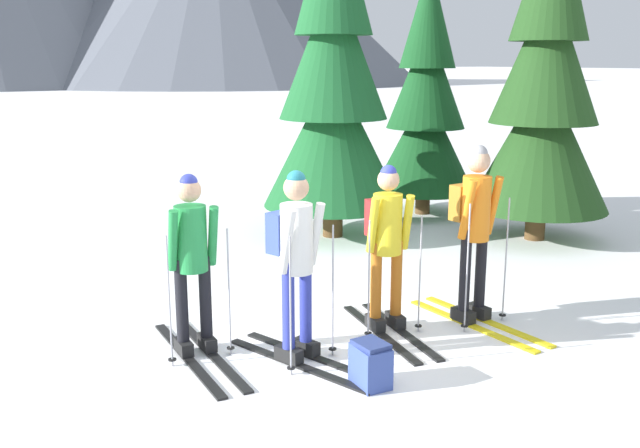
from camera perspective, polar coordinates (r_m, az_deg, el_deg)
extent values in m
plane|color=white|center=(6.87, 0.79, -9.17)|extent=(400.00, 400.00, 0.00)
cube|color=black|center=(6.59, -8.73, -10.21)|extent=(0.21, 1.79, 0.02)
cube|color=black|center=(6.53, -10.58, -10.52)|extent=(0.21, 1.79, 0.02)
cube|color=black|center=(6.65, -9.05, -9.35)|extent=(0.13, 0.27, 0.12)
cylinder|color=black|center=(6.50, -9.18, -5.85)|extent=(0.11, 0.11, 0.78)
cube|color=black|center=(6.59, -10.88, -9.64)|extent=(0.13, 0.27, 0.12)
cylinder|color=black|center=(6.44, -11.04, -6.11)|extent=(0.11, 0.11, 0.78)
cylinder|color=#238C42|center=(6.31, -10.31, -1.15)|extent=(0.28, 0.28, 0.58)
sphere|color=tan|center=(6.22, -10.47, 2.69)|extent=(0.21, 0.21, 0.21)
sphere|color=#2D389E|center=(6.21, -10.49, 3.26)|extent=(0.16, 0.16, 0.16)
cylinder|color=#238C42|center=(6.31, -8.59, -0.94)|extent=(0.09, 0.20, 0.56)
cylinder|color=#238C42|center=(6.20, -11.72, -1.31)|extent=(0.09, 0.20, 0.56)
cylinder|color=#A5A5AD|center=(6.37, -7.31, -5.48)|extent=(0.02, 0.02, 1.17)
cylinder|color=black|center=(6.55, -7.18, -9.83)|extent=(0.07, 0.07, 0.01)
cylinder|color=#A5A5AD|center=(6.21, -11.99, -6.15)|extent=(0.02, 0.02, 1.17)
cylinder|color=black|center=(6.40, -11.77, -10.59)|extent=(0.07, 0.07, 0.01)
cube|color=black|center=(6.44, -0.48, -10.63)|extent=(0.55, 1.60, 0.02)
cube|color=black|center=(6.30, -1.84, -11.22)|extent=(0.55, 1.60, 0.02)
cube|color=black|center=(6.48, -1.15, -9.82)|extent=(0.18, 0.28, 0.12)
cylinder|color=#2D389E|center=(6.32, -1.17, -6.13)|extent=(0.11, 0.11, 0.80)
cube|color=black|center=(6.33, -2.52, -10.39)|extent=(0.18, 0.28, 0.12)
cylinder|color=#2D389E|center=(6.17, -2.56, -6.63)|extent=(0.11, 0.11, 0.80)
cylinder|color=white|center=(6.07, -1.89, -1.18)|extent=(0.28, 0.28, 0.60)
sphere|color=tan|center=(5.98, -1.93, 2.94)|extent=(0.22, 0.22, 0.22)
sphere|color=#1E6B7A|center=(5.97, -1.93, 3.55)|extent=(0.16, 0.16, 0.16)
cylinder|color=white|center=(6.16, -0.34, -0.81)|extent=(0.13, 0.21, 0.57)
cylinder|color=white|center=(5.90, -2.67, -1.44)|extent=(0.13, 0.21, 0.57)
cylinder|color=#A5A5AD|center=(6.29, 1.03, -5.43)|extent=(0.02, 0.02, 1.21)
cylinder|color=black|center=(6.49, 1.01, -9.98)|extent=(0.07, 0.07, 0.01)
cylinder|color=#A5A5AD|center=(5.91, -2.39, -6.67)|extent=(0.02, 0.02, 1.21)
cylinder|color=black|center=(6.12, -2.34, -11.46)|extent=(0.07, 0.07, 0.01)
cube|color=#384C99|center=(6.18, -3.04, -0.65)|extent=(0.29, 0.23, 0.36)
cube|color=black|center=(7.09, 6.41, -8.44)|extent=(0.40, 1.58, 0.02)
cube|color=black|center=(7.00, 4.79, -8.70)|extent=(0.40, 1.58, 0.02)
cube|color=black|center=(7.15, 6.06, -7.65)|extent=(0.16, 0.28, 0.12)
cylinder|color=#B76019|center=(7.01, 6.14, -4.38)|extent=(0.11, 0.11, 0.78)
cube|color=black|center=(7.05, 4.45, -7.90)|extent=(0.16, 0.28, 0.12)
cylinder|color=#B76019|center=(6.91, 4.51, -4.58)|extent=(0.11, 0.11, 0.78)
cylinder|color=yellow|center=(6.81, 5.43, 0.00)|extent=(0.28, 0.28, 0.58)
sphere|color=tan|center=(6.73, 5.51, 3.55)|extent=(0.21, 0.21, 0.21)
sphere|color=#2D389E|center=(6.72, 5.52, 4.08)|extent=(0.16, 0.16, 0.16)
cylinder|color=yellow|center=(6.84, 7.01, 0.15)|extent=(0.12, 0.20, 0.55)
cylinder|color=yellow|center=(6.68, 4.28, -0.09)|extent=(0.12, 0.20, 0.55)
cylinder|color=#A5A5AD|center=(6.91, 8.02, -4.05)|extent=(0.02, 0.02, 1.16)
cylinder|color=black|center=(7.08, 7.89, -8.09)|extent=(0.07, 0.07, 0.01)
cylinder|color=#A5A5AD|center=(6.67, 3.94, -4.57)|extent=(0.02, 0.02, 1.16)
cylinder|color=black|center=(6.85, 3.87, -8.73)|extent=(0.07, 0.07, 0.01)
cube|color=maroon|center=(6.96, 4.82, 0.53)|extent=(0.29, 0.21, 0.36)
cube|color=yellow|center=(7.48, 13.12, -7.54)|extent=(0.14, 1.69, 0.02)
cube|color=yellow|center=(7.33, 11.93, -7.92)|extent=(0.14, 1.69, 0.02)
cube|color=black|center=(7.52, 12.59, -6.84)|extent=(0.12, 0.26, 0.12)
cylinder|color=black|center=(7.38, 12.77, -3.43)|extent=(0.11, 0.11, 0.85)
cube|color=black|center=(7.37, 11.40, -7.19)|extent=(0.12, 0.26, 0.12)
cylinder|color=black|center=(7.22, 11.56, -3.72)|extent=(0.11, 0.11, 0.85)
cylinder|color=orange|center=(7.15, 12.41, 1.24)|extent=(0.28, 0.28, 0.64)
sphere|color=tan|center=(7.07, 12.60, 4.97)|extent=(0.23, 0.23, 0.23)
sphere|color=gray|center=(7.06, 12.62, 5.52)|extent=(0.17, 0.17, 0.17)
cylinder|color=orange|center=(7.24, 13.75, 1.45)|extent=(0.09, 0.21, 0.61)
cylinder|color=orange|center=(6.98, 11.75, 1.13)|extent=(0.09, 0.21, 0.61)
cylinder|color=#A5A5AD|center=(7.35, 14.68, -2.84)|extent=(0.02, 0.02, 1.28)
cylinder|color=black|center=(7.53, 14.43, -7.08)|extent=(0.07, 0.07, 0.01)
cylinder|color=#A5A5AD|center=(6.97, 11.72, -3.55)|extent=(0.02, 0.02, 1.28)
cylinder|color=black|center=(7.15, 11.51, -8.01)|extent=(0.07, 0.07, 0.01)
cube|color=#99661E|center=(7.26, 11.46, 1.72)|extent=(0.26, 0.17, 0.36)
cylinder|color=#51381E|center=(10.63, 1.03, 1.56)|extent=(0.30, 0.30, 0.96)
cone|color=#195628|center=(10.48, 1.06, 7.01)|extent=(2.06, 2.06, 2.03)
cone|color=#195628|center=(10.42, 1.09, 14.04)|extent=(1.57, 1.57, 2.03)
cylinder|color=#51381E|center=(12.36, 8.26, 2.68)|extent=(0.25, 0.25, 0.81)
cone|color=#14471E|center=(12.24, 8.39, 6.60)|extent=(1.72, 1.72, 1.70)
cone|color=#14471E|center=(12.17, 8.56, 11.63)|extent=(1.32, 1.32, 1.70)
cone|color=#14471E|center=(12.19, 8.72, 16.26)|extent=(0.94, 0.94, 1.70)
cylinder|color=#51381E|center=(10.92, 16.96, 1.22)|extent=(0.29, 0.29, 0.93)
cone|color=#1E4219|center=(10.77, 17.31, 6.35)|extent=(2.00, 2.00, 1.97)
cone|color=#1E4219|center=(10.71, 17.77, 12.97)|extent=(1.52, 1.52, 1.97)
cube|color=#384C99|center=(5.89, 4.08, -11.31)|extent=(0.27, 0.34, 0.34)
cube|color=navy|center=(5.82, 4.11, -9.60)|extent=(0.22, 0.28, 0.04)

